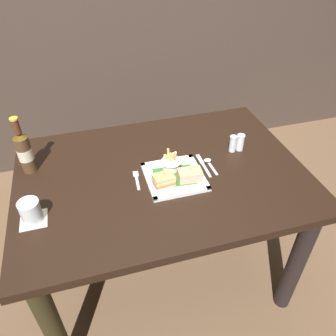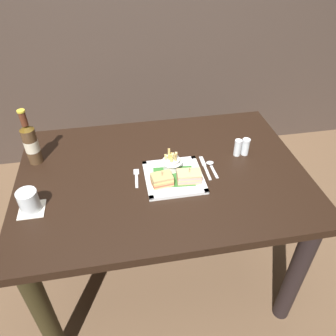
{
  "view_description": "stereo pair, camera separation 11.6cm",
  "coord_description": "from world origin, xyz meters",
  "px_view_note": "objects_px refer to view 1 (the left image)",
  "views": [
    {
      "loc": [
        -0.29,
        -1.11,
        1.69
      ],
      "look_at": [
        0.02,
        -0.03,
        0.79
      ],
      "focal_mm": 35.1,
      "sensor_mm": 36.0,
      "label": 1
    },
    {
      "loc": [
        -0.18,
        -1.13,
        1.69
      ],
      "look_at": [
        0.02,
        -0.03,
        0.79
      ],
      "focal_mm": 35.1,
      "sensor_mm": 36.0,
      "label": 2
    }
  ],
  "objects_px": {
    "sandwich_half_right": "(190,175)",
    "dining_table": "(162,193)",
    "fries_cup": "(171,162)",
    "pepper_shaker": "(240,143)",
    "square_plate": "(174,177)",
    "beer_bottle": "(24,151)",
    "knife": "(203,164)",
    "fork": "(137,179)",
    "water_glass": "(31,212)",
    "salt_shaker": "(233,145)",
    "spoon": "(209,162)",
    "sandwich_half_left": "(164,180)"
  },
  "relations": [
    {
      "from": "sandwich_half_right",
      "to": "beer_bottle",
      "type": "relative_size",
      "value": 0.4
    },
    {
      "from": "sandwich_half_right",
      "to": "beer_bottle",
      "type": "xyz_separation_m",
      "value": [
        -0.67,
        0.27,
        0.07
      ]
    },
    {
      "from": "dining_table",
      "to": "pepper_shaker",
      "type": "xyz_separation_m",
      "value": [
        0.41,
        0.06,
        0.16
      ]
    },
    {
      "from": "fries_cup",
      "to": "spoon",
      "type": "height_order",
      "value": "fries_cup"
    },
    {
      "from": "fries_cup",
      "to": "beer_bottle",
      "type": "distance_m",
      "value": 0.64
    },
    {
      "from": "fork",
      "to": "beer_bottle",
      "type": "bearing_deg",
      "value": 156.3
    },
    {
      "from": "salt_shaker",
      "to": "sandwich_half_left",
      "type": "bearing_deg",
      "value": -158.28
    },
    {
      "from": "fork",
      "to": "knife",
      "type": "bearing_deg",
      "value": 2.95
    },
    {
      "from": "dining_table",
      "to": "water_glass",
      "type": "xyz_separation_m",
      "value": [
        -0.55,
        -0.14,
        0.17
      ]
    },
    {
      "from": "dining_table",
      "to": "square_plate",
      "type": "height_order",
      "value": "square_plate"
    },
    {
      "from": "fries_cup",
      "to": "fork",
      "type": "xyz_separation_m",
      "value": [
        -0.16,
        -0.01,
        -0.05
      ]
    },
    {
      "from": "square_plate",
      "to": "fries_cup",
      "type": "distance_m",
      "value": 0.07
    },
    {
      "from": "sandwich_half_right",
      "to": "dining_table",
      "type": "bearing_deg",
      "value": 137.83
    },
    {
      "from": "sandwich_half_left",
      "to": "salt_shaker",
      "type": "height_order",
      "value": "salt_shaker"
    },
    {
      "from": "sandwich_half_right",
      "to": "pepper_shaker",
      "type": "height_order",
      "value": "pepper_shaker"
    },
    {
      "from": "fries_cup",
      "to": "pepper_shaker",
      "type": "bearing_deg",
      "value": 10.28
    },
    {
      "from": "knife",
      "to": "salt_shaker",
      "type": "bearing_deg",
      "value": 20.28
    },
    {
      "from": "dining_table",
      "to": "beer_bottle",
      "type": "xyz_separation_m",
      "value": [
        -0.57,
        0.18,
        0.23
      ]
    },
    {
      "from": "knife",
      "to": "dining_table",
      "type": "bearing_deg",
      "value": 179.71
    },
    {
      "from": "water_glass",
      "to": "knife",
      "type": "xyz_separation_m",
      "value": [
        0.75,
        0.14,
        -0.04
      ]
    },
    {
      "from": "sandwich_half_left",
      "to": "fries_cup",
      "type": "distance_m",
      "value": 0.11
    },
    {
      "from": "beer_bottle",
      "to": "knife",
      "type": "distance_m",
      "value": 0.8
    },
    {
      "from": "knife",
      "to": "pepper_shaker",
      "type": "height_order",
      "value": "pepper_shaker"
    },
    {
      "from": "square_plate",
      "to": "salt_shaker",
      "type": "relative_size",
      "value": 3.03
    },
    {
      "from": "fries_cup",
      "to": "spoon",
      "type": "distance_m",
      "value": 0.19
    },
    {
      "from": "salt_shaker",
      "to": "fries_cup",
      "type": "bearing_deg",
      "value": -168.54
    },
    {
      "from": "water_glass",
      "to": "dining_table",
      "type": "bearing_deg",
      "value": 14.77
    },
    {
      "from": "sandwich_half_left",
      "to": "fork",
      "type": "distance_m",
      "value": 0.13
    },
    {
      "from": "dining_table",
      "to": "sandwich_half_left",
      "type": "height_order",
      "value": "sandwich_half_left"
    },
    {
      "from": "sandwich_half_left",
      "to": "salt_shaker",
      "type": "bearing_deg",
      "value": 21.72
    },
    {
      "from": "square_plate",
      "to": "sandwich_half_right",
      "type": "height_order",
      "value": "sandwich_half_right"
    },
    {
      "from": "beer_bottle",
      "to": "salt_shaker",
      "type": "relative_size",
      "value": 3.25
    },
    {
      "from": "sandwich_half_right",
      "to": "beer_bottle",
      "type": "height_order",
      "value": "beer_bottle"
    },
    {
      "from": "fries_cup",
      "to": "beer_bottle",
      "type": "xyz_separation_m",
      "value": [
        -0.61,
        0.18,
        0.05
      ]
    },
    {
      "from": "square_plate",
      "to": "water_glass",
      "type": "bearing_deg",
      "value": -171.46
    },
    {
      "from": "dining_table",
      "to": "salt_shaker",
      "type": "height_order",
      "value": "salt_shaker"
    },
    {
      "from": "fries_cup",
      "to": "fork",
      "type": "height_order",
      "value": "fries_cup"
    },
    {
      "from": "fork",
      "to": "salt_shaker",
      "type": "relative_size",
      "value": 1.53
    },
    {
      "from": "sandwich_half_left",
      "to": "sandwich_half_right",
      "type": "height_order",
      "value": "same"
    },
    {
      "from": "square_plate",
      "to": "salt_shaker",
      "type": "xyz_separation_m",
      "value": [
        0.33,
        0.12,
        0.03
      ]
    },
    {
      "from": "spoon",
      "to": "salt_shaker",
      "type": "height_order",
      "value": "salt_shaker"
    },
    {
      "from": "fries_cup",
      "to": "spoon",
      "type": "relative_size",
      "value": 0.9
    },
    {
      "from": "water_glass",
      "to": "salt_shaker",
      "type": "relative_size",
      "value": 1.09
    },
    {
      "from": "spoon",
      "to": "dining_table",
      "type": "bearing_deg",
      "value": -179.39
    },
    {
      "from": "spoon",
      "to": "pepper_shaker",
      "type": "xyz_separation_m",
      "value": [
        0.18,
        0.06,
        0.03
      ]
    },
    {
      "from": "fork",
      "to": "pepper_shaker",
      "type": "relative_size",
      "value": 1.51
    },
    {
      "from": "fries_cup",
      "to": "water_glass",
      "type": "xyz_separation_m",
      "value": [
        -0.59,
        -0.14,
        -0.01
      ]
    },
    {
      "from": "dining_table",
      "to": "water_glass",
      "type": "bearing_deg",
      "value": -165.23
    },
    {
      "from": "sandwich_half_left",
      "to": "water_glass",
      "type": "relative_size",
      "value": 1.04
    },
    {
      "from": "pepper_shaker",
      "to": "fries_cup",
      "type": "bearing_deg",
      "value": -169.72
    }
  ]
}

